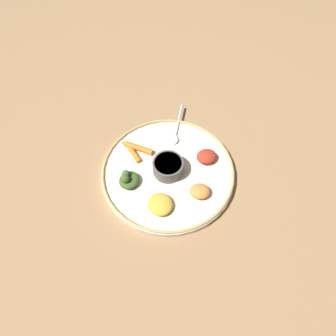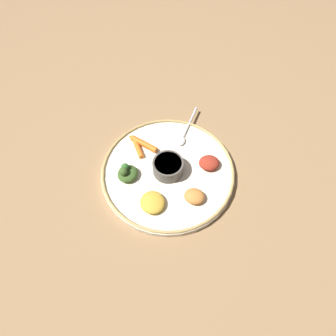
{
  "view_description": "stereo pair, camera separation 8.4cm",
  "coord_description": "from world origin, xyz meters",
  "px_view_note": "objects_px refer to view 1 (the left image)",
  "views": [
    {
      "loc": [
        -0.01,
        0.45,
        0.75
      ],
      "look_at": [
        0.0,
        0.0,
        0.03
      ],
      "focal_mm": 33.03,
      "sensor_mm": 36.0,
      "label": 1
    },
    {
      "loc": [
        -0.1,
        0.44,
        0.75
      ],
      "look_at": [
        0.0,
        0.0,
        0.03
      ],
      "focal_mm": 33.03,
      "sensor_mm": 36.0,
      "label": 2
    }
  ],
  "objects_px": {
    "center_bowl": "(168,167)",
    "carrot_outer": "(133,152)",
    "greens_pile": "(128,179)",
    "carrot_near_spoon": "(137,147)",
    "spoon": "(177,130)"
  },
  "relations": [
    {
      "from": "center_bowl",
      "to": "carrot_outer",
      "type": "xyz_separation_m",
      "value": [
        0.1,
        -0.06,
        -0.02
      ]
    },
    {
      "from": "greens_pile",
      "to": "carrot_near_spoon",
      "type": "bearing_deg",
      "value": -96.29
    },
    {
      "from": "center_bowl",
      "to": "carrot_near_spoon",
      "type": "distance_m",
      "value": 0.12
    },
    {
      "from": "center_bowl",
      "to": "carrot_outer",
      "type": "distance_m",
      "value": 0.12
    },
    {
      "from": "center_bowl",
      "to": "greens_pile",
      "type": "distance_m",
      "value": 0.11
    },
    {
      "from": "greens_pile",
      "to": "carrot_near_spoon",
      "type": "xyz_separation_m",
      "value": [
        -0.01,
        -0.11,
        -0.01
      ]
    },
    {
      "from": "carrot_outer",
      "to": "greens_pile",
      "type": "bearing_deg",
      "value": 89.39
    },
    {
      "from": "center_bowl",
      "to": "carrot_near_spoon",
      "type": "height_order",
      "value": "center_bowl"
    },
    {
      "from": "carrot_near_spoon",
      "to": "carrot_outer",
      "type": "bearing_deg",
      "value": 51.32
    },
    {
      "from": "spoon",
      "to": "carrot_outer",
      "type": "relative_size",
      "value": 2.08
    },
    {
      "from": "greens_pile",
      "to": "carrot_near_spoon",
      "type": "distance_m",
      "value": 0.11
    },
    {
      "from": "carrot_near_spoon",
      "to": "spoon",
      "type": "bearing_deg",
      "value": -148.1
    },
    {
      "from": "greens_pile",
      "to": "carrot_outer",
      "type": "bearing_deg",
      "value": -90.61
    },
    {
      "from": "center_bowl",
      "to": "carrot_outer",
      "type": "height_order",
      "value": "center_bowl"
    },
    {
      "from": "center_bowl",
      "to": "greens_pile",
      "type": "bearing_deg",
      "value": 21.26
    }
  ]
}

